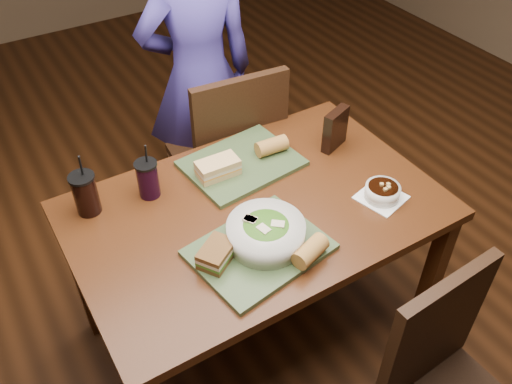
% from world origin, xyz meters
% --- Properties ---
extents(ground, '(6.00, 6.00, 0.00)m').
position_xyz_m(ground, '(0.00, 0.00, 0.00)').
color(ground, '#381C0B').
rests_on(ground, ground).
extents(dining_table, '(1.30, 0.85, 0.75)m').
position_xyz_m(dining_table, '(0.00, 0.00, 0.66)').
color(dining_table, '#43200D').
rests_on(dining_table, ground).
extents(chair_far, '(0.46, 0.47, 0.99)m').
position_xyz_m(chair_far, '(0.20, 0.55, 0.55)').
color(chair_far, black).
rests_on(chair_far, ground).
extents(diner, '(0.62, 0.46, 1.54)m').
position_xyz_m(diner, '(0.23, 0.90, 0.77)').
color(diner, '#3D328A').
rests_on(diner, ground).
extents(tray_near, '(0.46, 0.38, 0.02)m').
position_xyz_m(tray_near, '(-0.10, -0.19, 0.76)').
color(tray_near, '#364928').
rests_on(tray_near, dining_table).
extents(tray_far, '(0.45, 0.36, 0.02)m').
position_xyz_m(tray_far, '(0.08, 0.23, 0.76)').
color(tray_far, '#364928').
rests_on(tray_far, dining_table).
extents(salad_bowl, '(0.26, 0.26, 0.08)m').
position_xyz_m(salad_bowl, '(-0.07, -0.17, 0.81)').
color(salad_bowl, silver).
rests_on(salad_bowl, tray_near).
extents(soup_bowl, '(0.19, 0.19, 0.06)m').
position_xyz_m(soup_bowl, '(0.41, -0.20, 0.78)').
color(soup_bowl, white).
rests_on(soup_bowl, dining_table).
extents(sandwich_near, '(0.15, 0.14, 0.06)m').
position_xyz_m(sandwich_near, '(-0.24, -0.16, 0.80)').
color(sandwich_near, '#593819').
rests_on(sandwich_near, tray_near).
extents(sandwich_far, '(0.16, 0.09, 0.06)m').
position_xyz_m(sandwich_far, '(-0.04, 0.21, 0.80)').
color(sandwich_far, tan).
rests_on(sandwich_far, tray_far).
extents(baguette_near, '(0.14, 0.10, 0.06)m').
position_xyz_m(baguette_near, '(0.01, -0.31, 0.80)').
color(baguette_near, '#AD7533').
rests_on(baguette_near, tray_near).
extents(baguette_far, '(0.13, 0.07, 0.06)m').
position_xyz_m(baguette_far, '(0.21, 0.22, 0.80)').
color(baguette_far, '#AD7533').
rests_on(baguette_far, tray_far).
extents(cup_cola, '(0.09, 0.09, 0.24)m').
position_xyz_m(cup_cola, '(-0.51, 0.29, 0.83)').
color(cup_cola, black).
rests_on(cup_cola, dining_table).
extents(cup_berry, '(0.08, 0.08, 0.22)m').
position_xyz_m(cup_berry, '(-0.29, 0.26, 0.82)').
color(cup_berry, black).
rests_on(cup_berry, dining_table).
extents(chip_bag, '(0.13, 0.08, 0.17)m').
position_xyz_m(chip_bag, '(0.46, 0.14, 0.83)').
color(chip_bag, black).
rests_on(chip_bag, dining_table).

